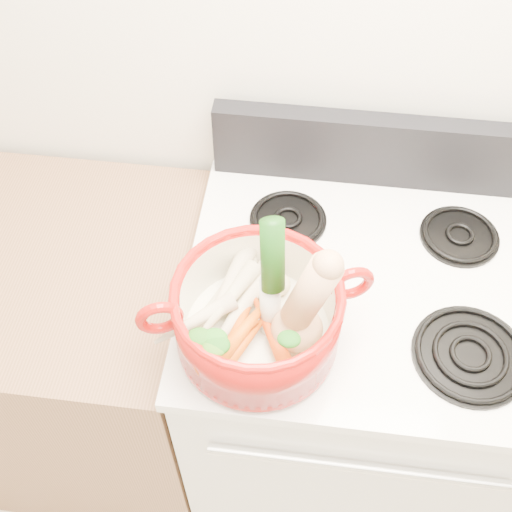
# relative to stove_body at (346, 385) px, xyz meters

# --- Properties ---
(wall_back) EXTENTS (3.50, 0.02, 2.60)m
(wall_back) POSITION_rel_stove_body_xyz_m (0.00, 0.35, 0.84)
(wall_back) COLOR white
(wall_back) RESTS_ON floor
(stove_body) EXTENTS (0.76, 0.65, 0.92)m
(stove_body) POSITION_rel_stove_body_xyz_m (0.00, 0.00, 0.00)
(stove_body) COLOR silver
(stove_body) RESTS_ON floor
(cooktop) EXTENTS (0.78, 0.67, 0.03)m
(cooktop) POSITION_rel_stove_body_xyz_m (0.00, 0.00, 0.47)
(cooktop) COLOR white
(cooktop) RESTS_ON stove_body
(control_backsplash) EXTENTS (0.76, 0.05, 0.18)m
(control_backsplash) POSITION_rel_stove_body_xyz_m (0.00, 0.30, 0.58)
(control_backsplash) COLOR black
(control_backsplash) RESTS_ON cooktop
(oven_handle) EXTENTS (0.60, 0.02, 0.02)m
(oven_handle) POSITION_rel_stove_body_xyz_m (0.00, -0.34, 0.32)
(oven_handle) COLOR silver
(oven_handle) RESTS_ON stove_body
(burner_front_left) EXTENTS (0.22, 0.22, 0.02)m
(burner_front_left) POSITION_rel_stove_body_xyz_m (-0.19, -0.16, 0.50)
(burner_front_left) COLOR black
(burner_front_left) RESTS_ON cooktop
(burner_front_right) EXTENTS (0.22, 0.22, 0.02)m
(burner_front_right) POSITION_rel_stove_body_xyz_m (0.19, -0.16, 0.50)
(burner_front_right) COLOR black
(burner_front_right) RESTS_ON cooktop
(burner_back_left) EXTENTS (0.17, 0.17, 0.02)m
(burner_back_left) POSITION_rel_stove_body_xyz_m (-0.19, 0.14, 0.50)
(burner_back_left) COLOR black
(burner_back_left) RESTS_ON cooktop
(burner_back_right) EXTENTS (0.17, 0.17, 0.02)m
(burner_back_right) POSITION_rel_stove_body_xyz_m (0.19, 0.14, 0.50)
(burner_back_right) COLOR black
(burner_back_right) RESTS_ON cooktop
(dutch_oven) EXTENTS (0.40, 0.40, 0.15)m
(dutch_oven) POSITION_rel_stove_body_xyz_m (-0.22, -0.18, 0.58)
(dutch_oven) COLOR #9A0E0A
(dutch_oven) RESTS_ON burner_front_left
(pot_handle_left) EXTENTS (0.09, 0.05, 0.09)m
(pot_handle_left) POSITION_rel_stove_body_xyz_m (-0.38, -0.24, 0.64)
(pot_handle_left) COLOR #9A0E0A
(pot_handle_left) RESTS_ON dutch_oven
(pot_handle_right) EXTENTS (0.09, 0.05, 0.09)m
(pot_handle_right) POSITION_rel_stove_body_xyz_m (-0.06, -0.12, 0.64)
(pot_handle_right) COLOR #9A0E0A
(pot_handle_right) RESTS_ON dutch_oven
(squash) EXTENTS (0.17, 0.11, 0.26)m
(squash) POSITION_rel_stove_body_xyz_m (-0.15, -0.20, 0.66)
(squash) COLOR tan
(squash) RESTS_ON dutch_oven
(leek) EXTENTS (0.07, 0.11, 0.28)m
(leek) POSITION_rel_stove_body_xyz_m (-0.20, -0.16, 0.68)
(leek) COLOR silver
(leek) RESTS_ON dutch_oven
(ginger) EXTENTS (0.10, 0.08, 0.05)m
(ginger) POSITION_rel_stove_body_xyz_m (-0.22, -0.10, 0.56)
(ginger) COLOR #D3BD82
(ginger) RESTS_ON dutch_oven
(parsnip_0) EXTENTS (0.14, 0.24, 0.07)m
(parsnip_0) POSITION_rel_stove_body_xyz_m (-0.26, -0.17, 0.57)
(parsnip_0) COLOR #EFE8C2
(parsnip_0) RESTS_ON dutch_oven
(parsnip_1) EXTENTS (0.14, 0.19, 0.06)m
(parsnip_1) POSITION_rel_stove_body_xyz_m (-0.30, -0.14, 0.57)
(parsnip_1) COLOR beige
(parsnip_1) RESTS_ON dutch_oven
(parsnip_2) EXTENTS (0.05, 0.17, 0.05)m
(parsnip_2) POSITION_rel_stove_body_xyz_m (-0.26, -0.13, 0.57)
(parsnip_2) COLOR beige
(parsnip_2) RESTS_ON dutch_oven
(parsnip_3) EXTENTS (0.16, 0.13, 0.05)m
(parsnip_3) POSITION_rel_stove_body_xyz_m (-0.33, -0.20, 0.58)
(parsnip_3) COLOR beige
(parsnip_3) RESTS_ON dutch_oven
(parsnip_4) EXTENTS (0.10, 0.21, 0.06)m
(parsnip_4) POSITION_rel_stove_body_xyz_m (-0.29, -0.13, 0.59)
(parsnip_4) COLOR beige
(parsnip_4) RESTS_ON dutch_oven
(parsnip_5) EXTENTS (0.12, 0.19, 0.05)m
(parsnip_5) POSITION_rel_stove_body_xyz_m (-0.28, -0.16, 0.59)
(parsnip_5) COLOR beige
(parsnip_5) RESTS_ON dutch_oven
(carrot_0) EXTENTS (0.07, 0.18, 0.05)m
(carrot_0) POSITION_rel_stove_body_xyz_m (-0.25, -0.20, 0.56)
(carrot_0) COLOR #D1480A
(carrot_0) RESTS_ON dutch_oven
(carrot_1) EXTENTS (0.10, 0.15, 0.05)m
(carrot_1) POSITION_rel_stove_body_xyz_m (-0.24, -0.23, 0.57)
(carrot_1) COLOR #C55D09
(carrot_1) RESTS_ON dutch_oven
(carrot_2) EXTENTS (0.11, 0.16, 0.05)m
(carrot_2) POSITION_rel_stove_body_xyz_m (-0.20, -0.19, 0.57)
(carrot_2) COLOR #D5490A
(carrot_2) RESTS_ON dutch_oven
(carrot_3) EXTENTS (0.13, 0.13, 0.04)m
(carrot_3) POSITION_rel_stove_body_xyz_m (-0.27, -0.24, 0.58)
(carrot_3) COLOR #B84B09
(carrot_3) RESTS_ON dutch_oven
(carrot_4) EXTENTS (0.11, 0.17, 0.05)m
(carrot_4) POSITION_rel_stove_body_xyz_m (-0.24, -0.20, 0.58)
(carrot_4) COLOR #DA560A
(carrot_4) RESTS_ON dutch_oven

